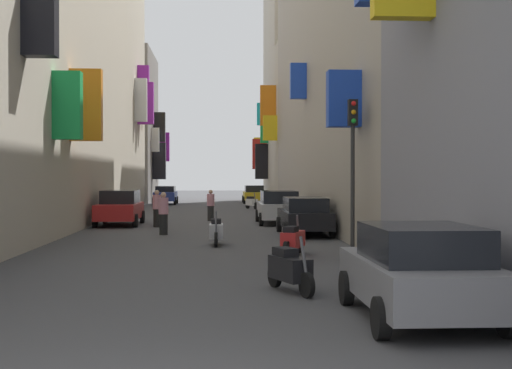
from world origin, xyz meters
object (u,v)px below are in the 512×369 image
(parked_car_yellow, at_px, (254,194))
(traffic_light_near_corner, at_px, (353,149))
(parked_car_blue, at_px, (166,195))
(scooter_black, at_px, (290,269))
(parked_car_silver, at_px, (279,207))
(parked_car_grey, at_px, (419,271))
(scooter_red, at_px, (293,240))
(scooter_white, at_px, (252,202))
(parked_car_black, at_px, (304,215))
(scooter_silver, at_px, (216,231))
(pedestrian_crossing, at_px, (163,214))
(parked_car_red, at_px, (120,207))
(pedestrian_near_right, at_px, (157,209))
(pedestrian_near_left, at_px, (211,206))

(parked_car_yellow, relative_size, traffic_light_near_corner, 0.95)
(parked_car_blue, height_order, scooter_black, parked_car_blue)
(parked_car_silver, height_order, parked_car_grey, parked_car_silver)
(scooter_red, distance_m, scooter_white, 27.47)
(parked_car_silver, xyz_separation_m, parked_car_black, (0.45, -6.17, -0.05))
(parked_car_black, relative_size, parked_car_yellow, 1.05)
(parked_car_silver, relative_size, scooter_white, 2.60)
(scooter_silver, distance_m, scooter_black, 9.33)
(parked_car_yellow, bearing_deg, scooter_white, -93.89)
(scooter_red, bearing_deg, parked_car_yellow, 88.73)
(parked_car_black, xyz_separation_m, parked_car_blue, (-7.50, 28.97, 0.00))
(parked_car_grey, bearing_deg, scooter_white, 91.39)
(parked_car_grey, distance_m, pedestrian_crossing, 16.83)
(parked_car_red, bearing_deg, pedestrian_near_right, -35.75)
(pedestrian_near_left, distance_m, traffic_light_near_corner, 15.65)
(parked_car_red, xyz_separation_m, parked_car_blue, (0.31, 23.30, -0.06))
(parked_car_silver, bearing_deg, parked_car_grey, -89.21)
(pedestrian_near_left, bearing_deg, scooter_black, -85.24)
(parked_car_black, height_order, scooter_black, parked_car_black)
(scooter_red, bearing_deg, parked_car_black, 80.13)
(parked_car_yellow, height_order, scooter_white, parked_car_yellow)
(parked_car_black, height_order, parked_car_yellow, parked_car_yellow)
(parked_car_yellow, xyz_separation_m, pedestrian_near_left, (-3.32, -22.25, 0.00))
(scooter_black, xyz_separation_m, pedestrian_near_right, (-4.10, 17.27, 0.35))
(pedestrian_crossing, xyz_separation_m, pedestrian_near_right, (-0.61, 4.00, 0.00))
(scooter_silver, bearing_deg, scooter_red, -55.29)
(scooter_black, xyz_separation_m, pedestrian_near_left, (-1.77, 21.25, 0.31))
(parked_car_red, bearing_deg, scooter_black, -72.38)
(scooter_black, height_order, pedestrian_near_left, pedestrian_near_left)
(parked_car_silver, height_order, parked_car_yellow, parked_car_silver)
(parked_car_silver, distance_m, traffic_light_near_corner, 12.94)
(parked_car_grey, height_order, scooter_black, parked_car_grey)
(pedestrian_near_left, bearing_deg, pedestrian_crossing, -102.19)
(scooter_silver, distance_m, scooter_white, 24.44)
(pedestrian_crossing, bearing_deg, pedestrian_near_left, 77.81)
(scooter_red, xyz_separation_m, traffic_light_near_corner, (1.77, 0.29, 2.56))
(parked_car_silver, relative_size, traffic_light_near_corner, 0.98)
(pedestrian_crossing, relative_size, pedestrian_near_right, 1.00)
(parked_car_red, height_order, traffic_light_near_corner, traffic_light_near_corner)
(scooter_silver, xyz_separation_m, pedestrian_near_right, (-2.64, 8.06, 0.35))
(parked_car_grey, distance_m, pedestrian_near_left, 24.22)
(parked_car_yellow, distance_m, pedestrian_near_right, 26.82)
(pedestrian_near_right, bearing_deg, parked_car_red, 144.25)
(pedestrian_near_right, bearing_deg, parked_car_blue, 93.48)
(traffic_light_near_corner, bearing_deg, pedestrian_near_right, 121.09)
(parked_car_grey, xyz_separation_m, pedestrian_crossing, (-5.25, 15.99, 0.03))
(parked_car_blue, relative_size, pedestrian_crossing, 2.43)
(scooter_black, bearing_deg, parked_car_blue, 97.60)
(parked_car_red, relative_size, scooter_black, 2.39)
(scooter_black, relative_size, pedestrian_crossing, 1.08)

